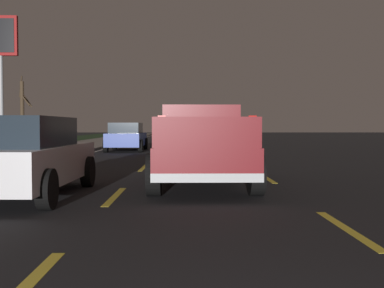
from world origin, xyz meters
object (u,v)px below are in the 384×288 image
(pickup_truck, at_px, (201,145))
(sedan_blue, at_px, (127,137))
(gas_price_sign, at_px, (0,49))
(bare_tree_far, at_px, (22,111))
(sedan_silver, at_px, (190,135))
(sedan_white, at_px, (23,156))

(pickup_truck, relative_size, sedan_blue, 1.23)
(pickup_truck, distance_m, gas_price_sign, 19.10)
(gas_price_sign, xyz_separation_m, bare_tree_far, (7.76, 1.49, -3.17))
(pickup_truck, relative_size, sedan_silver, 1.22)
(gas_price_sign, height_order, bare_tree_far, gas_price_sign)
(pickup_truck, distance_m, bare_tree_far, 25.96)
(sedan_silver, bearing_deg, bare_tree_far, 78.56)
(gas_price_sign, bearing_deg, sedan_silver, -63.37)
(sedan_blue, height_order, sedan_white, same)
(pickup_truck, xyz_separation_m, gas_price_sign, (15.16, 10.61, 4.73))
(sedan_silver, distance_m, bare_tree_far, 12.45)
(sedan_white, bearing_deg, sedan_blue, 0.24)
(pickup_truck, relative_size, sedan_white, 1.22)
(sedan_blue, relative_size, sedan_white, 1.00)
(sedan_silver, relative_size, gas_price_sign, 0.60)
(sedan_white, distance_m, gas_price_sign, 19.36)
(pickup_truck, xyz_separation_m, bare_tree_far, (22.92, 12.10, 1.55))
(sedan_blue, distance_m, sedan_white, 16.76)
(pickup_truck, bearing_deg, bare_tree_far, 27.84)
(sedan_silver, height_order, gas_price_sign, gas_price_sign)
(sedan_white, height_order, sedan_silver, same)
(sedan_blue, xyz_separation_m, gas_price_sign, (0.59, 7.03, 4.85))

